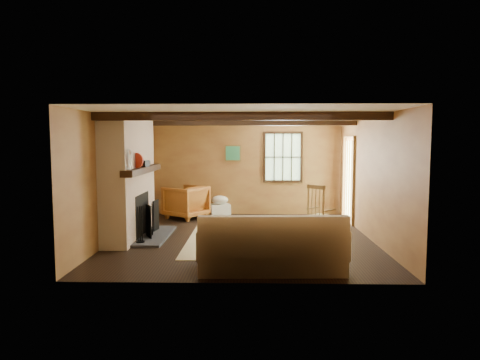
{
  "coord_description": "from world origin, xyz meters",
  "views": [
    {
      "loc": [
        0.15,
        -8.37,
        1.92
      ],
      "look_at": [
        -0.06,
        0.4,
        1.11
      ],
      "focal_mm": 32.0,
      "sensor_mm": 36.0,
      "label": 1
    }
  ],
  "objects_px": {
    "sofa": "(272,249)",
    "armchair": "(186,202)",
    "fireplace": "(130,182)",
    "rocking_chair": "(320,215)",
    "laundry_basket": "(220,210)"
  },
  "relations": [
    {
      "from": "fireplace",
      "to": "laundry_basket",
      "type": "xyz_separation_m",
      "value": [
        1.6,
        2.51,
        -0.95
      ]
    },
    {
      "from": "rocking_chair",
      "to": "sofa",
      "type": "height_order",
      "value": "rocking_chair"
    },
    {
      "from": "fireplace",
      "to": "armchair",
      "type": "distance_m",
      "value": 2.37
    },
    {
      "from": "sofa",
      "to": "laundry_basket",
      "type": "bearing_deg",
      "value": 101.34
    },
    {
      "from": "rocking_chair",
      "to": "sofa",
      "type": "xyz_separation_m",
      "value": [
        -1.07,
        -2.19,
        -0.14
      ]
    },
    {
      "from": "laundry_basket",
      "to": "rocking_chair",
      "type": "bearing_deg",
      "value": -48.44
    },
    {
      "from": "rocking_chair",
      "to": "sofa",
      "type": "bearing_deg",
      "value": 109.61
    },
    {
      "from": "laundry_basket",
      "to": "fireplace",
      "type": "bearing_deg",
      "value": -122.52
    },
    {
      "from": "sofa",
      "to": "armchair",
      "type": "relative_size",
      "value": 2.45
    },
    {
      "from": "sofa",
      "to": "laundry_basket",
      "type": "height_order",
      "value": "sofa"
    },
    {
      "from": "fireplace",
      "to": "rocking_chair",
      "type": "xyz_separation_m",
      "value": [
        3.77,
        0.06,
        -0.65
      ]
    },
    {
      "from": "fireplace",
      "to": "sofa",
      "type": "relative_size",
      "value": 1.09
    },
    {
      "from": "fireplace",
      "to": "rocking_chair",
      "type": "bearing_deg",
      "value": 0.86
    },
    {
      "from": "sofa",
      "to": "armchair",
      "type": "bearing_deg",
      "value": 112.24
    },
    {
      "from": "fireplace",
      "to": "laundry_basket",
      "type": "bearing_deg",
      "value": 57.48
    }
  ]
}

